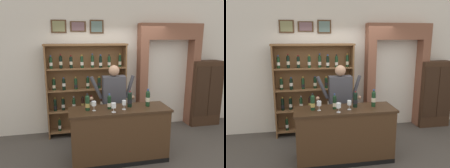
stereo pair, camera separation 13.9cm
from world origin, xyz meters
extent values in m
cube|color=#47423D|center=(0.00, 0.00, -0.01)|extent=(14.00, 14.00, 0.02)
cube|color=silver|center=(0.00, 1.56, 1.78)|extent=(12.00, 0.16, 3.56)
cube|color=#4C331E|center=(-1.14, 1.47, 2.49)|extent=(0.33, 0.02, 0.28)
cube|color=olive|center=(-1.14, 1.45, 2.49)|extent=(0.27, 0.01, 0.23)
cube|color=#4C331E|center=(-0.72, 1.47, 2.49)|extent=(0.35, 0.02, 0.23)
cube|color=#6F525A|center=(-0.72, 1.45, 2.49)|extent=(0.28, 0.01, 0.18)
cube|color=#4C331E|center=(-0.30, 1.47, 2.49)|extent=(0.32, 0.02, 0.30)
cube|color=slate|center=(-0.30, 1.45, 2.49)|extent=(0.25, 0.01, 0.24)
cube|color=brown|center=(-1.45, 1.22, 1.06)|extent=(0.03, 0.30, 2.11)
cube|color=brown|center=(0.31, 1.22, 1.06)|extent=(0.03, 0.30, 2.11)
cube|color=brown|center=(-0.57, 1.36, 1.06)|extent=(1.79, 0.02, 2.11)
cube|color=brown|center=(-0.57, 1.22, 0.13)|extent=(1.73, 0.28, 0.03)
cylinder|color=black|center=(-1.22, 1.20, 0.26)|extent=(0.07, 0.07, 0.23)
sphere|color=black|center=(-1.22, 1.20, 0.38)|extent=(0.07, 0.07, 0.07)
cylinder|color=black|center=(-1.22, 1.20, 0.41)|extent=(0.02, 0.02, 0.08)
cylinder|color=#B79338|center=(-1.22, 1.20, 0.44)|extent=(0.03, 0.03, 0.03)
cylinder|color=silver|center=(-1.22, 1.20, 0.24)|extent=(0.07, 0.07, 0.07)
cylinder|color=black|center=(-0.90, 1.19, 0.25)|extent=(0.07, 0.07, 0.22)
sphere|color=black|center=(-0.90, 1.19, 0.37)|extent=(0.07, 0.07, 0.07)
cylinder|color=black|center=(-0.90, 1.19, 0.40)|extent=(0.03, 0.03, 0.07)
cylinder|color=navy|center=(-0.90, 1.19, 0.43)|extent=(0.04, 0.04, 0.03)
cylinder|color=black|center=(-0.90, 1.19, 0.25)|extent=(0.07, 0.07, 0.07)
cylinder|color=black|center=(-0.58, 1.21, 0.25)|extent=(0.07, 0.07, 0.22)
sphere|color=black|center=(-0.58, 1.21, 0.37)|extent=(0.07, 0.07, 0.07)
cylinder|color=black|center=(-0.58, 1.21, 0.39)|extent=(0.03, 0.03, 0.06)
cylinder|color=#B79338|center=(-0.58, 1.21, 0.41)|extent=(0.03, 0.03, 0.03)
cylinder|color=black|center=(-0.58, 1.21, 0.26)|extent=(0.07, 0.07, 0.07)
cylinder|color=#19381E|center=(-0.26, 1.22, 0.26)|extent=(0.07, 0.07, 0.22)
sphere|color=#19381E|center=(-0.26, 1.22, 0.37)|extent=(0.07, 0.07, 0.07)
cylinder|color=#19381E|center=(-0.26, 1.22, 0.41)|extent=(0.03, 0.03, 0.08)
cylinder|color=black|center=(-0.26, 1.22, 0.43)|extent=(0.03, 0.03, 0.03)
cylinder|color=beige|center=(-0.26, 1.22, 0.25)|extent=(0.07, 0.07, 0.07)
cylinder|color=#19381E|center=(0.11, 1.20, 0.25)|extent=(0.07, 0.07, 0.22)
sphere|color=#19381E|center=(0.11, 1.20, 0.37)|extent=(0.07, 0.07, 0.07)
cylinder|color=#19381E|center=(0.11, 1.20, 0.40)|extent=(0.03, 0.03, 0.07)
cylinder|color=navy|center=(0.11, 1.20, 0.42)|extent=(0.03, 0.03, 0.03)
cylinder|color=beige|center=(0.11, 1.20, 0.23)|extent=(0.07, 0.07, 0.07)
cube|color=brown|center=(-0.57, 1.22, 0.61)|extent=(1.73, 0.28, 0.02)
cylinder|color=black|center=(-1.29, 1.21, 0.74)|extent=(0.07, 0.07, 0.24)
sphere|color=black|center=(-1.29, 1.21, 0.87)|extent=(0.07, 0.07, 0.07)
cylinder|color=black|center=(-1.29, 1.21, 0.90)|extent=(0.03, 0.03, 0.07)
cylinder|color=#B79338|center=(-1.29, 1.21, 0.92)|extent=(0.03, 0.03, 0.03)
cylinder|color=black|center=(-1.29, 1.21, 0.71)|extent=(0.08, 0.08, 0.08)
cylinder|color=black|center=(-1.12, 1.25, 0.74)|extent=(0.07, 0.07, 0.23)
sphere|color=black|center=(-1.12, 1.25, 0.86)|extent=(0.07, 0.07, 0.07)
cylinder|color=black|center=(-1.12, 1.25, 0.89)|extent=(0.03, 0.03, 0.06)
cylinder|color=#B79338|center=(-1.12, 1.25, 0.91)|extent=(0.04, 0.04, 0.03)
cylinder|color=silver|center=(-1.12, 1.25, 0.72)|extent=(0.08, 0.08, 0.07)
cylinder|color=#19381E|center=(-0.88, 1.18, 0.75)|extent=(0.07, 0.07, 0.24)
sphere|color=#19381E|center=(-0.88, 1.18, 0.87)|extent=(0.07, 0.07, 0.07)
cylinder|color=#19381E|center=(-0.88, 1.18, 0.91)|extent=(0.03, 0.03, 0.08)
cylinder|color=#99999E|center=(-0.88, 1.18, 0.94)|extent=(0.04, 0.04, 0.03)
cylinder|color=silver|center=(-0.88, 1.18, 0.73)|extent=(0.08, 0.08, 0.08)
cylinder|color=black|center=(-0.68, 1.24, 0.74)|extent=(0.07, 0.07, 0.23)
sphere|color=black|center=(-0.68, 1.24, 0.86)|extent=(0.07, 0.07, 0.07)
cylinder|color=black|center=(-0.68, 1.24, 0.88)|extent=(0.03, 0.03, 0.06)
cylinder|color=black|center=(-0.68, 1.24, 0.90)|extent=(0.03, 0.03, 0.03)
cylinder|color=tan|center=(-0.68, 1.24, 0.73)|extent=(0.08, 0.08, 0.07)
cylinder|color=black|center=(-0.47, 1.23, 0.74)|extent=(0.07, 0.07, 0.24)
sphere|color=black|center=(-0.47, 1.23, 0.87)|extent=(0.07, 0.07, 0.07)
cylinder|color=black|center=(-0.47, 1.23, 0.90)|extent=(0.03, 0.03, 0.07)
cylinder|color=maroon|center=(-0.47, 1.23, 0.93)|extent=(0.03, 0.03, 0.03)
cylinder|color=beige|center=(-0.47, 1.23, 0.76)|extent=(0.08, 0.08, 0.08)
cylinder|color=black|center=(-0.24, 1.19, 0.75)|extent=(0.07, 0.07, 0.24)
sphere|color=black|center=(-0.24, 1.19, 0.88)|extent=(0.07, 0.07, 0.07)
cylinder|color=black|center=(-0.24, 1.19, 0.91)|extent=(0.03, 0.03, 0.08)
cylinder|color=black|center=(-0.24, 1.19, 0.94)|extent=(0.03, 0.03, 0.03)
cylinder|color=silver|center=(-0.24, 1.19, 0.76)|extent=(0.08, 0.08, 0.08)
cylinder|color=black|center=(-0.04, 1.18, 0.75)|extent=(0.07, 0.07, 0.24)
sphere|color=black|center=(-0.04, 1.18, 0.87)|extent=(0.07, 0.07, 0.07)
cylinder|color=black|center=(-0.04, 1.18, 0.90)|extent=(0.03, 0.03, 0.07)
cylinder|color=navy|center=(-0.04, 1.18, 0.92)|extent=(0.03, 0.03, 0.03)
cylinder|color=tan|center=(-0.04, 1.18, 0.74)|extent=(0.08, 0.08, 0.08)
cylinder|color=black|center=(0.18, 1.23, 0.74)|extent=(0.07, 0.07, 0.23)
sphere|color=black|center=(0.18, 1.23, 0.86)|extent=(0.07, 0.07, 0.07)
cylinder|color=black|center=(0.18, 1.23, 0.90)|extent=(0.03, 0.03, 0.08)
cylinder|color=navy|center=(0.18, 1.23, 0.93)|extent=(0.03, 0.03, 0.03)
cylinder|color=silver|center=(0.18, 1.23, 0.71)|extent=(0.08, 0.08, 0.07)
cube|color=brown|center=(-0.57, 1.22, 1.09)|extent=(1.73, 0.28, 0.02)
cylinder|color=black|center=(-1.30, 1.23, 1.21)|extent=(0.07, 0.07, 0.21)
sphere|color=black|center=(-1.30, 1.23, 1.33)|extent=(0.07, 0.07, 0.07)
cylinder|color=black|center=(-1.30, 1.23, 1.35)|extent=(0.03, 0.03, 0.06)
cylinder|color=#B79338|center=(-1.30, 1.23, 1.37)|extent=(0.04, 0.04, 0.03)
cylinder|color=beige|center=(-1.30, 1.23, 1.19)|extent=(0.08, 0.08, 0.07)
cylinder|color=black|center=(-1.08, 1.20, 1.22)|extent=(0.07, 0.07, 0.22)
sphere|color=black|center=(-1.08, 1.20, 1.33)|extent=(0.07, 0.07, 0.07)
cylinder|color=black|center=(-1.08, 1.20, 1.36)|extent=(0.03, 0.03, 0.06)
cylinder|color=navy|center=(-1.08, 1.20, 1.38)|extent=(0.03, 0.03, 0.03)
cylinder|color=silver|center=(-1.08, 1.20, 1.23)|extent=(0.08, 0.08, 0.07)
cylinder|color=#19381E|center=(-0.82, 1.22, 1.21)|extent=(0.07, 0.07, 0.21)
sphere|color=#19381E|center=(-0.82, 1.22, 1.32)|extent=(0.07, 0.07, 0.07)
cylinder|color=#19381E|center=(-0.82, 1.22, 1.35)|extent=(0.03, 0.03, 0.07)
cylinder|color=#B79338|center=(-0.82, 1.22, 1.38)|extent=(0.04, 0.04, 0.03)
cylinder|color=black|center=(-0.82, 1.22, 1.18)|extent=(0.08, 0.08, 0.07)
cylinder|color=black|center=(-0.55, 1.24, 1.22)|extent=(0.07, 0.07, 0.22)
sphere|color=black|center=(-0.55, 1.24, 1.33)|extent=(0.07, 0.07, 0.07)
cylinder|color=black|center=(-0.55, 1.24, 1.36)|extent=(0.03, 0.03, 0.06)
cylinder|color=navy|center=(-0.55, 1.24, 1.37)|extent=(0.03, 0.03, 0.03)
cylinder|color=beige|center=(-0.55, 1.24, 1.20)|extent=(0.08, 0.08, 0.07)
cylinder|color=black|center=(-0.29, 1.20, 1.21)|extent=(0.07, 0.07, 0.21)
sphere|color=black|center=(-0.29, 1.20, 1.32)|extent=(0.07, 0.07, 0.07)
cylinder|color=black|center=(-0.29, 1.20, 1.35)|extent=(0.03, 0.03, 0.07)
cylinder|color=#B79338|center=(-0.29, 1.20, 1.37)|extent=(0.03, 0.03, 0.03)
cylinder|color=black|center=(-0.29, 1.20, 1.21)|extent=(0.08, 0.08, 0.07)
cylinder|color=black|center=(-0.05, 1.20, 1.21)|extent=(0.07, 0.07, 0.21)
sphere|color=black|center=(-0.05, 1.20, 1.32)|extent=(0.07, 0.07, 0.07)
cylinder|color=black|center=(-0.05, 1.20, 1.36)|extent=(0.03, 0.03, 0.08)
cylinder|color=#B79338|center=(-0.05, 1.20, 1.39)|extent=(0.03, 0.03, 0.03)
cylinder|color=silver|center=(-0.05, 1.20, 1.19)|extent=(0.08, 0.08, 0.07)
cylinder|color=#19381E|center=(0.16, 1.22, 1.21)|extent=(0.07, 0.07, 0.22)
sphere|color=#19381E|center=(0.16, 1.22, 1.33)|extent=(0.07, 0.07, 0.07)
cylinder|color=#19381E|center=(0.16, 1.22, 1.36)|extent=(0.03, 0.03, 0.07)
cylinder|color=black|center=(0.16, 1.22, 1.38)|extent=(0.03, 0.03, 0.03)
cylinder|color=silver|center=(0.16, 1.22, 1.21)|extent=(0.08, 0.08, 0.07)
cube|color=brown|center=(-0.57, 1.22, 1.57)|extent=(1.73, 0.28, 0.02)
cylinder|color=#19381E|center=(-1.34, 1.23, 1.69)|extent=(0.07, 0.07, 0.21)
sphere|color=#19381E|center=(-1.34, 1.23, 1.81)|extent=(0.07, 0.07, 0.07)
cylinder|color=#19381E|center=(-1.34, 1.23, 1.83)|extent=(0.03, 0.03, 0.07)
cylinder|color=navy|center=(-1.34, 1.23, 1.86)|extent=(0.04, 0.04, 0.03)
cylinder|color=silver|center=(-1.34, 1.23, 1.69)|extent=(0.07, 0.07, 0.07)
cylinder|color=black|center=(-1.13, 1.24, 1.70)|extent=(0.07, 0.07, 0.23)
sphere|color=black|center=(-1.13, 1.24, 1.82)|extent=(0.07, 0.07, 0.07)
cylinder|color=black|center=(-1.13, 1.24, 1.86)|extent=(0.03, 0.03, 0.08)
cylinder|color=maroon|center=(-1.13, 1.24, 1.89)|extent=(0.03, 0.03, 0.03)
cylinder|color=beige|center=(-1.13, 1.24, 1.70)|extent=(0.07, 0.07, 0.07)
cylinder|color=black|center=(-0.91, 1.22, 1.69)|extent=(0.07, 0.07, 0.21)
sphere|color=black|center=(-0.91, 1.22, 1.81)|extent=(0.07, 0.07, 0.07)
cylinder|color=black|center=(-0.91, 1.22, 1.84)|extent=(0.03, 0.03, 0.07)
cylinder|color=maroon|center=(-0.91, 1.22, 1.86)|extent=(0.04, 0.04, 0.03)
cylinder|color=beige|center=(-0.91, 1.22, 1.70)|extent=(0.07, 0.07, 0.07)
cylinder|color=#19381E|center=(-0.67, 1.21, 1.70)|extent=(0.07, 0.07, 0.22)
sphere|color=#19381E|center=(-0.67, 1.21, 1.82)|extent=(0.07, 0.07, 0.07)
cylinder|color=#19381E|center=(-0.67, 1.21, 1.84)|extent=(0.03, 0.03, 0.06)
cylinder|color=#B79338|center=(-0.67, 1.21, 1.86)|extent=(0.03, 0.03, 0.03)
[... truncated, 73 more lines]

